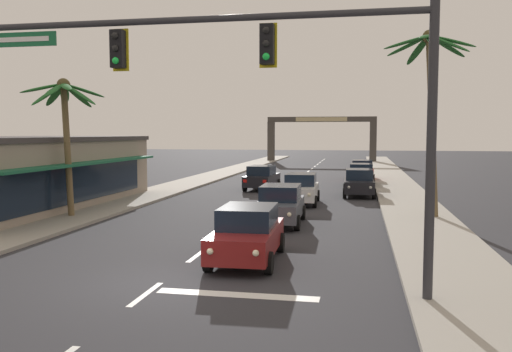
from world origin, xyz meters
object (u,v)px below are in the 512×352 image
Objects in this scene: sedan_parked_nearest_kerb at (362,170)px; sedan_parked_far_kerb at (361,175)px; traffic_signal_mast at (277,74)px; palm_left_second at (65,109)px; sedan_oncoming_far at (262,177)px; palm_right_second at (430,72)px; sedan_fifth_in_queue at (301,188)px; sedan_parked_mid_kerb at (359,182)px; town_gateway_arch at (321,132)px; storefront_strip_left at (12,173)px; sedan_third_in_queue at (280,204)px; sedan_lead_at_stop_bar at (247,233)px.

sedan_parked_nearest_kerb is 1.00× the size of sedan_parked_far_kerb.
traffic_signal_mast is 14.90m from palm_left_second.
palm_right_second is at bearing -48.99° from sedan_oncoming_far.
palm_right_second is at bearing -82.02° from sedan_parked_nearest_kerb.
sedan_parked_mid_kerb is at bearing 53.87° from sedan_fifth_in_queue.
town_gateway_arch reaches higher than sedan_parked_mid_kerb.
palm_left_second is (-6.56, -13.96, 4.14)m from sedan_oncoming_far.
storefront_strip_left is (-15.54, 11.97, -3.43)m from traffic_signal_mast.
sedan_oncoming_far is 37.17m from town_gateway_arch.
palm_left_second is at bearing 138.86° from traffic_signal_mast.
sedan_fifth_in_queue is 5.39m from sedan_parked_mid_kerb.
sedan_third_in_queue is 1.01× the size of sedan_parked_nearest_kerb.
town_gateway_arch is (-5.35, 28.18, 3.16)m from sedan_parked_nearest_kerb.
palm_left_second is 0.37× the size of storefront_strip_left.
town_gateway_arch is (12.39, 48.80, 2.14)m from storefront_strip_left.
sedan_parked_mid_kerb is at bearing 28.01° from storefront_strip_left.
palm_left_second reaches higher than sedan_third_in_queue.
palm_left_second reaches higher than sedan_parked_nearest_kerb.
sedan_oncoming_far is at bearing 131.01° from palm_right_second.
sedan_parked_mid_kerb is at bearing -91.58° from sedan_parked_far_kerb.
town_gateway_arch reaches higher than sedan_lead_at_stop_bar.
palm_right_second is (3.04, -8.60, 5.77)m from sedan_parked_mid_kerb.
sedan_parked_mid_kerb is 1.00× the size of sedan_parked_far_kerb.
sedan_third_in_queue and sedan_parked_far_kerb have the same top height.
traffic_signal_mast is 5.73m from sedan_lead_at_stop_bar.
sedan_parked_nearest_kerb is at bearing 97.98° from palm_right_second.
sedan_parked_nearest_kerb and sedan_parked_mid_kerb have the same top height.
sedan_parked_nearest_kerb is at bearing -79.25° from town_gateway_arch.
sedan_lead_at_stop_bar is 0.70× the size of palm_left_second.
palm_left_second is at bearing -178.13° from sedan_third_in_queue.
town_gateway_arch is at bearing 92.97° from traffic_signal_mast.
sedan_parked_nearest_kerb is 5.29m from sedan_parked_far_kerb.
town_gateway_arch is at bearing 91.73° from sedan_lead_at_stop_bar.
palm_right_second is (4.99, 12.66, 1.32)m from traffic_signal_mast.
traffic_signal_mast reaches higher than sedan_fifth_in_queue.
town_gateway_arch reaches higher than sedan_parked_nearest_kerb.
sedan_parked_nearest_kerb is at bearing 49.29° from storefront_strip_left.
sedan_parked_far_kerb is 15.98m from palm_right_second.
storefront_strip_left is (-17.65, -15.33, 1.01)m from sedan_parked_far_kerb.
sedan_fifth_in_queue and sedan_parked_far_kerb have the same top height.
town_gateway_arch is (-5.10, 39.50, 3.16)m from sedan_parked_mid_kerb.
sedan_third_in_queue is 0.26× the size of storefront_strip_left.
sedan_oncoming_far and sedan_parked_far_kerb have the same top height.
sedan_oncoming_far and sedan_parked_mid_kerb have the same top height.
sedan_oncoming_far is 0.26× the size of storefront_strip_left.
sedan_third_in_queue is at bearing -106.64° from sedan_parked_mid_kerb.
sedan_fifth_in_queue is (-1.23, 16.91, -4.45)m from traffic_signal_mast.
sedan_fifth_in_queue is 0.53× the size of palm_right_second.
palm_left_second reaches higher than sedan_parked_far_kerb.
traffic_signal_mast is at bearing -37.59° from storefront_strip_left.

